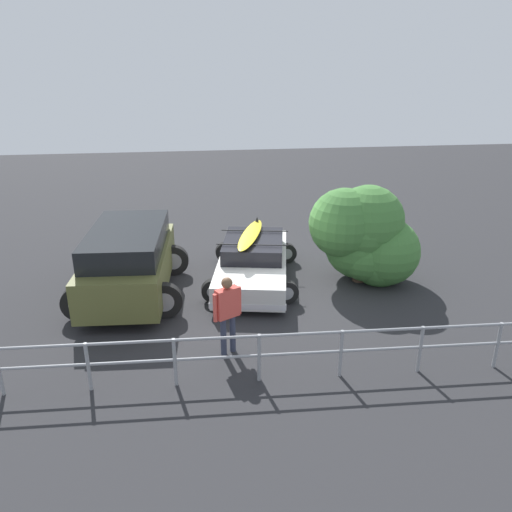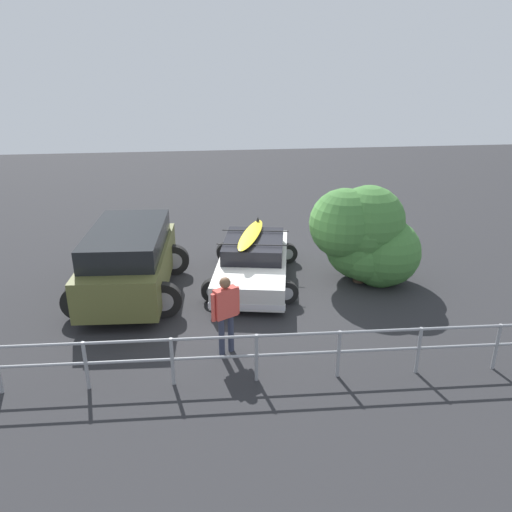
{
  "view_description": "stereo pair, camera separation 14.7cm",
  "coord_description": "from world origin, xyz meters",
  "px_view_note": "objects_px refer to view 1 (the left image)",
  "views": [
    {
      "loc": [
        1.73,
        11.89,
        5.65
      ],
      "look_at": [
        0.13,
        0.05,
        0.95
      ],
      "focal_mm": 35.0,
      "sensor_mm": 36.0,
      "label": 1
    },
    {
      "loc": [
        1.58,
        11.91,
        5.65
      ],
      "look_at": [
        0.13,
        0.05,
        0.95
      ],
      "focal_mm": 35.0,
      "sensor_mm": 36.0,
      "label": 2
    }
  ],
  "objects_px": {
    "suv_car": "(129,261)",
    "person_bystander": "(227,309)",
    "sedan_car": "(253,261)",
    "bush_near_left": "(366,238)"
  },
  "relations": [
    {
      "from": "bush_near_left",
      "to": "person_bystander",
      "type": "bearing_deg",
      "value": 38.23
    },
    {
      "from": "suv_car",
      "to": "sedan_car",
      "type": "bearing_deg",
      "value": -171.04
    },
    {
      "from": "sedan_car",
      "to": "bush_near_left",
      "type": "relative_size",
      "value": 1.56
    },
    {
      "from": "suv_car",
      "to": "person_bystander",
      "type": "xyz_separation_m",
      "value": [
        -2.24,
        3.08,
        0.08
      ]
    },
    {
      "from": "sedan_car",
      "to": "bush_near_left",
      "type": "distance_m",
      "value": 3.09
    },
    {
      "from": "sedan_car",
      "to": "person_bystander",
      "type": "relative_size",
      "value": 2.72
    },
    {
      "from": "person_bystander",
      "to": "bush_near_left",
      "type": "relative_size",
      "value": 0.57
    },
    {
      "from": "sedan_car",
      "to": "person_bystander",
      "type": "bearing_deg",
      "value": 74.73
    },
    {
      "from": "sedan_car",
      "to": "person_bystander",
      "type": "xyz_separation_m",
      "value": [
        0.98,
        3.59,
        0.46
      ]
    },
    {
      "from": "suv_car",
      "to": "bush_near_left",
      "type": "relative_size",
      "value": 1.5
    }
  ]
}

